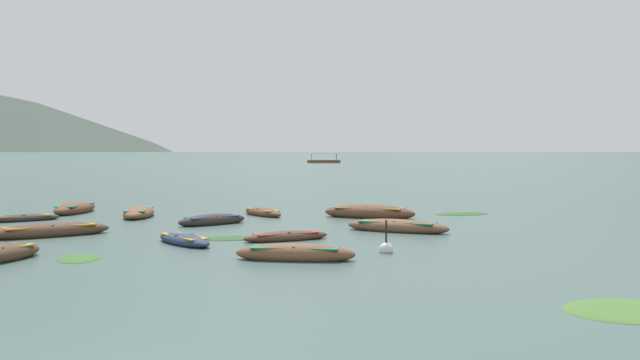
{
  "coord_description": "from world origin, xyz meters",
  "views": [
    {
      "loc": [
        2.88,
        -8.51,
        3.32
      ],
      "look_at": [
        2.36,
        51.42,
        0.71
      ],
      "focal_mm": 39.47,
      "sensor_mm": 36.0,
      "label": 1
    }
  ],
  "objects_px": {
    "rowboat_9": "(75,209)",
    "rowboat_4": "(212,220)",
    "rowboat_11": "(286,237)",
    "rowboat_13": "(23,218)",
    "rowboat_2": "(139,213)",
    "rowboat_12": "(263,212)",
    "mooring_buoy": "(386,249)",
    "rowboat_5": "(184,240)",
    "rowboat_0": "(397,227)",
    "ferry_1": "(324,161)",
    "rowboat_6": "(295,253)",
    "rowboat_7": "(50,231)",
    "rowboat_1": "(369,213)"
  },
  "relations": [
    {
      "from": "rowboat_4",
      "to": "rowboat_13",
      "type": "bearing_deg",
      "value": 171.31
    },
    {
      "from": "rowboat_0",
      "to": "rowboat_4",
      "type": "xyz_separation_m",
      "value": [
        -7.93,
        2.59,
        -0.01
      ]
    },
    {
      "from": "rowboat_4",
      "to": "rowboat_12",
      "type": "bearing_deg",
      "value": 66.19
    },
    {
      "from": "rowboat_11",
      "to": "rowboat_12",
      "type": "height_order",
      "value": "rowboat_12"
    },
    {
      "from": "rowboat_2",
      "to": "rowboat_12",
      "type": "relative_size",
      "value": 1.27
    },
    {
      "from": "rowboat_9",
      "to": "rowboat_12",
      "type": "xyz_separation_m",
      "value": [
        9.98,
        -1.43,
        -0.06
      ]
    },
    {
      "from": "mooring_buoy",
      "to": "ferry_1",
      "type": "bearing_deg",
      "value": 90.94
    },
    {
      "from": "rowboat_0",
      "to": "ferry_1",
      "type": "relative_size",
      "value": 0.54
    },
    {
      "from": "rowboat_4",
      "to": "rowboat_11",
      "type": "bearing_deg",
      "value": -56.43
    },
    {
      "from": "ferry_1",
      "to": "rowboat_4",
      "type": "bearing_deg",
      "value": -91.8
    },
    {
      "from": "rowboat_1",
      "to": "rowboat_4",
      "type": "height_order",
      "value": "rowboat_1"
    },
    {
      "from": "rowboat_6",
      "to": "rowboat_12",
      "type": "height_order",
      "value": "rowboat_6"
    },
    {
      "from": "rowboat_5",
      "to": "rowboat_6",
      "type": "bearing_deg",
      "value": -40.76
    },
    {
      "from": "rowboat_7",
      "to": "rowboat_12",
      "type": "bearing_deg",
      "value": 48.93
    },
    {
      "from": "rowboat_1",
      "to": "rowboat_13",
      "type": "distance_m",
      "value": 16.28
    },
    {
      "from": "rowboat_6",
      "to": "rowboat_7",
      "type": "height_order",
      "value": "rowboat_7"
    },
    {
      "from": "rowboat_5",
      "to": "rowboat_7",
      "type": "xyz_separation_m",
      "value": [
        -5.59,
        2.17,
        0.06
      ]
    },
    {
      "from": "rowboat_0",
      "to": "rowboat_5",
      "type": "relative_size",
      "value": 1.4
    },
    {
      "from": "rowboat_11",
      "to": "mooring_buoy",
      "type": "height_order",
      "value": "mooring_buoy"
    },
    {
      "from": "rowboat_2",
      "to": "ferry_1",
      "type": "bearing_deg",
      "value": 86.44
    },
    {
      "from": "rowboat_1",
      "to": "mooring_buoy",
      "type": "bearing_deg",
      "value": -90.85
    },
    {
      "from": "rowboat_0",
      "to": "rowboat_5",
      "type": "bearing_deg",
      "value": -153.89
    },
    {
      "from": "rowboat_2",
      "to": "rowboat_11",
      "type": "relative_size",
      "value": 1.2
    },
    {
      "from": "mooring_buoy",
      "to": "rowboat_4",
      "type": "bearing_deg",
      "value": 129.52
    },
    {
      "from": "rowboat_12",
      "to": "rowboat_1",
      "type": "bearing_deg",
      "value": -11.14
    },
    {
      "from": "rowboat_2",
      "to": "rowboat_7",
      "type": "height_order",
      "value": "rowboat_7"
    },
    {
      "from": "rowboat_9",
      "to": "rowboat_1",
      "type": "bearing_deg",
      "value": -9.18
    },
    {
      "from": "rowboat_7",
      "to": "rowboat_1",
      "type": "bearing_deg",
      "value": 30.41
    },
    {
      "from": "rowboat_2",
      "to": "mooring_buoy",
      "type": "xyz_separation_m",
      "value": [
        11.15,
        -11.91,
        -0.09
      ]
    },
    {
      "from": "rowboat_0",
      "to": "rowboat_6",
      "type": "relative_size",
      "value": 1.18
    },
    {
      "from": "rowboat_9",
      "to": "rowboat_4",
      "type": "bearing_deg",
      "value": -34.73
    },
    {
      "from": "rowboat_5",
      "to": "rowboat_11",
      "type": "height_order",
      "value": "rowboat_5"
    },
    {
      "from": "rowboat_1",
      "to": "rowboat_9",
      "type": "distance_m",
      "value": 15.47
    },
    {
      "from": "rowboat_4",
      "to": "rowboat_9",
      "type": "height_order",
      "value": "rowboat_9"
    },
    {
      "from": "rowboat_5",
      "to": "ferry_1",
      "type": "relative_size",
      "value": 0.39
    },
    {
      "from": "rowboat_1",
      "to": "rowboat_12",
      "type": "relative_size",
      "value": 1.5
    },
    {
      "from": "rowboat_7",
      "to": "mooring_buoy",
      "type": "xyz_separation_m",
      "value": [
        12.51,
        -4.17,
        -0.09
      ]
    },
    {
      "from": "rowboat_4",
      "to": "ferry_1",
      "type": "bearing_deg",
      "value": 88.2
    },
    {
      "from": "rowboat_0",
      "to": "rowboat_7",
      "type": "bearing_deg",
      "value": -172.85
    },
    {
      "from": "rowboat_5",
      "to": "rowboat_12",
      "type": "relative_size",
      "value": 0.99
    },
    {
      "from": "rowboat_2",
      "to": "rowboat_4",
      "type": "distance_m",
      "value": 5.43
    },
    {
      "from": "rowboat_0",
      "to": "rowboat_5",
      "type": "height_order",
      "value": "rowboat_0"
    },
    {
      "from": "rowboat_11",
      "to": "rowboat_12",
      "type": "distance_m",
      "value": 9.75
    },
    {
      "from": "rowboat_12",
      "to": "mooring_buoy",
      "type": "relative_size",
      "value": 2.67
    },
    {
      "from": "rowboat_2",
      "to": "rowboat_5",
      "type": "xyz_separation_m",
      "value": [
        4.24,
        -9.91,
        -0.05
      ]
    },
    {
      "from": "rowboat_13",
      "to": "rowboat_4",
      "type": "bearing_deg",
      "value": -8.69
    },
    {
      "from": "rowboat_2",
      "to": "rowboat_6",
      "type": "bearing_deg",
      "value": -58.26
    },
    {
      "from": "rowboat_11",
      "to": "rowboat_13",
      "type": "distance_m",
      "value": 14.31
    },
    {
      "from": "rowboat_2",
      "to": "rowboat_7",
      "type": "bearing_deg",
      "value": -99.91
    },
    {
      "from": "rowboat_13",
      "to": "ferry_1",
      "type": "relative_size",
      "value": 0.39
    }
  ]
}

